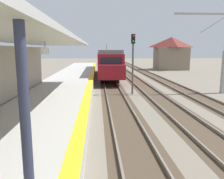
% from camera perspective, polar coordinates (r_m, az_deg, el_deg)
% --- Properties ---
extents(station_platform, '(5.00, 80.00, 0.91)m').
position_cam_1_polar(station_platform, '(15.63, -14.39, -3.14)').
color(station_platform, '#B7B5AD').
rests_on(station_platform, ground).
extents(track_pair_nearest_platform, '(2.34, 120.00, 0.16)m').
position_cam_1_polar(track_pair_nearest_platform, '(19.40, 0.78, -1.57)').
color(track_pair_nearest_platform, '#4C3D2D').
rests_on(track_pair_nearest_platform, ground).
extents(track_pair_middle, '(2.34, 120.00, 0.16)m').
position_cam_1_polar(track_pair_middle, '(19.94, 10.57, -1.42)').
color(track_pair_middle, '#4C3D2D').
rests_on(track_pair_middle, ground).
extents(track_pair_far_side, '(2.34, 120.00, 0.16)m').
position_cam_1_polar(track_pair_far_side, '(21.03, 19.59, -1.25)').
color(track_pair_far_side, '#4C3D2D').
rests_on(track_pair_far_side, ground).
extents(approaching_train, '(2.93, 19.60, 4.76)m').
position_cam_1_polar(approaching_train, '(33.20, -1.07, 6.84)').
color(approaching_train, maroon).
rests_on(approaching_train, ground).
extents(rail_signal_post, '(0.32, 0.34, 5.20)m').
position_cam_1_polar(rail_signal_post, '(20.15, 5.20, 7.83)').
color(rail_signal_post, '#4C4C4C').
rests_on(rail_signal_post, ground).
extents(catenary_pylon_far_side, '(5.00, 0.40, 7.50)m').
position_cam_1_polar(catenary_pylon_far_side, '(22.70, 25.71, 8.16)').
color(catenary_pylon_far_side, '#9EA3A8').
rests_on(catenary_pylon_far_side, ground).
extents(distant_trackside_house, '(6.60, 5.28, 6.40)m').
position_cam_1_polar(distant_trackside_house, '(47.74, 14.43, 8.82)').
color(distant_trackside_house, '#7F705B').
rests_on(distant_trackside_house, ground).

